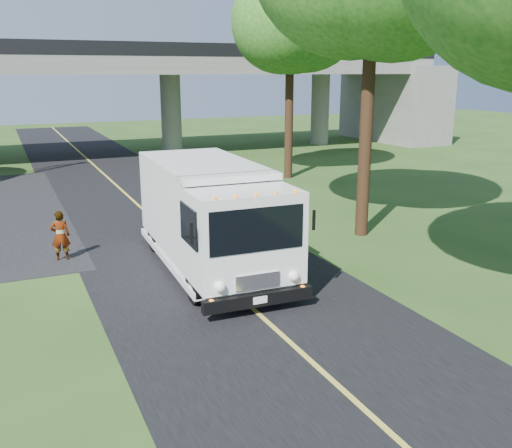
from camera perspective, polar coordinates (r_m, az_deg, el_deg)
ground at (r=10.53m, az=10.28°, el=-17.50°), size 120.00×120.00×0.00m
road at (r=18.84m, az=-7.11°, el=-2.39°), size 7.00×90.00×0.02m
lane_line at (r=18.83m, az=-7.11°, el=-2.33°), size 0.12×90.00×0.01m
overpass at (r=39.56m, az=-17.18°, el=12.88°), size 54.00×10.00×7.30m
tree_right_far at (r=30.77m, az=3.98°, el=20.03°), size 5.77×5.67×10.99m
step_van at (r=16.34m, az=-4.56°, el=1.06°), size 2.97×7.46×3.09m
pedestrian at (r=18.31m, az=-18.98°, el=-1.12°), size 0.61×0.44×1.56m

